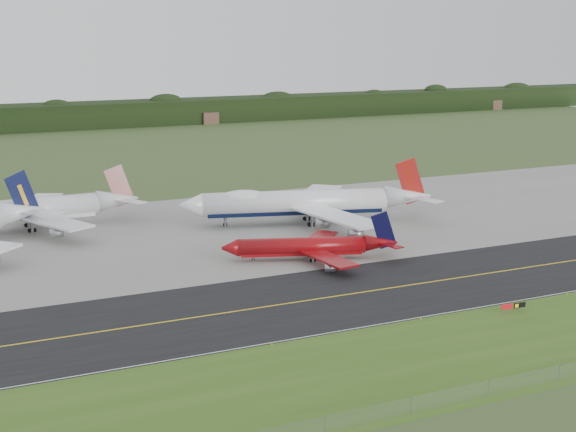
% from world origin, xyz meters
% --- Properties ---
extents(ground, '(600.00, 600.00, 0.00)m').
position_xyz_m(ground, '(0.00, 0.00, 0.00)').
color(ground, '#3B4B23').
rests_on(ground, ground).
extents(grass_verge, '(400.00, 30.00, 0.01)m').
position_xyz_m(grass_verge, '(0.00, -35.00, 0.01)').
color(grass_verge, '#325C1B').
rests_on(grass_verge, ground).
extents(taxiway, '(400.00, 32.00, 0.02)m').
position_xyz_m(taxiway, '(0.00, -4.00, 0.01)').
color(taxiway, black).
rests_on(taxiway, ground).
extents(apron, '(400.00, 78.00, 0.01)m').
position_xyz_m(apron, '(0.00, 51.00, 0.01)').
color(apron, gray).
rests_on(apron, ground).
extents(taxiway_centreline, '(400.00, 0.40, 0.00)m').
position_xyz_m(taxiway_centreline, '(0.00, -4.00, 0.03)').
color(taxiway_centreline, yellow).
rests_on(taxiway_centreline, taxiway).
extents(taxiway_edge_line, '(400.00, 0.25, 0.00)m').
position_xyz_m(taxiway_edge_line, '(0.00, -19.50, 0.03)').
color(taxiway_edge_line, silver).
rests_on(taxiway_edge_line, taxiway).
extents(perimeter_fence, '(320.00, 0.10, 320.00)m').
position_xyz_m(perimeter_fence, '(0.00, -48.00, 1.10)').
color(perimeter_fence, slate).
rests_on(perimeter_fence, ground).
extents(horizon_treeline, '(700.00, 25.00, 12.00)m').
position_xyz_m(horizon_treeline, '(0.00, 273.76, 5.47)').
color(horizon_treeline, black).
rests_on(horizon_treeline, ground).
extents(jet_ba_747, '(62.47, 50.70, 15.93)m').
position_xyz_m(jet_ba_747, '(13.12, 48.57, 5.42)').
color(jet_ba_747, white).
rests_on(jet_ba_747, ground).
extents(jet_red_737, '(36.21, 28.74, 10.03)m').
position_xyz_m(jet_red_737, '(0.92, 19.35, 2.77)').
color(jet_red_737, maroon).
rests_on(jet_red_737, ground).
extents(jet_star_tail, '(54.01, 45.33, 14.28)m').
position_xyz_m(jet_star_tail, '(-49.73, 70.28, 4.76)').
color(jet_star_tail, silver).
rests_on(jet_star_tail, ground).
extents(taxiway_sign, '(4.74, 0.58, 1.58)m').
position_xyz_m(taxiway_sign, '(18.11, -23.87, 1.11)').
color(taxiway_sign, slate).
rests_on(taxiway_sign, ground).
extents(edge_marker_left, '(0.16, 0.16, 0.50)m').
position_xyz_m(edge_marker_left, '(-25.14, -20.50, 0.25)').
color(edge_marker_left, yellow).
rests_on(edge_marker_left, ground).
extents(edge_marker_center, '(0.16, 0.16, 0.50)m').
position_xyz_m(edge_marker_center, '(1.67, -20.50, 0.25)').
color(edge_marker_center, yellow).
rests_on(edge_marker_center, ground).
extents(edge_marker_right, '(0.16, 0.16, 0.50)m').
position_xyz_m(edge_marker_right, '(33.14, -20.50, 0.25)').
color(edge_marker_right, yellow).
rests_on(edge_marker_right, ground).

